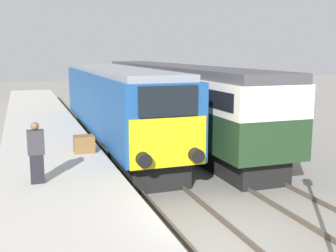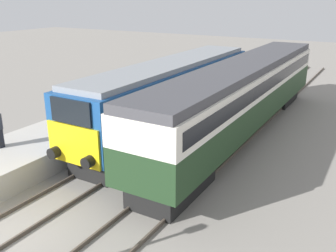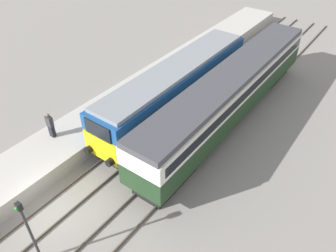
{
  "view_description": "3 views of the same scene",
  "coord_description": "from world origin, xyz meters",
  "px_view_note": "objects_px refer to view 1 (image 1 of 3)",
  "views": [
    {
      "loc": [
        -4.2,
        -8.18,
        4.53
      ],
      "look_at": [
        0.0,
        3.79,
        2.29
      ],
      "focal_mm": 45.0,
      "sensor_mm": 36.0,
      "label": 1
    },
    {
      "loc": [
        9.52,
        -5.59,
        7.0
      ],
      "look_at": [
        1.7,
        7.79,
        1.6
      ],
      "focal_mm": 40.0,
      "sensor_mm": 36.0,
      "label": 2
    },
    {
      "loc": [
        11.08,
        -5.0,
        13.97
      ],
      "look_at": [
        1.7,
        7.79,
        1.6
      ],
      "focal_mm": 35.0,
      "sensor_mm": 36.0,
      "label": 3
    }
  ],
  "objects_px": {
    "passenger_carriage": "(173,94)",
    "person_on_platform": "(36,153)",
    "locomotive": "(116,103)",
    "luggage_crate": "(84,144)"
  },
  "relations": [
    {
      "from": "person_on_platform",
      "to": "luggage_crate",
      "type": "height_order",
      "value": "person_on_platform"
    },
    {
      "from": "passenger_carriage",
      "to": "person_on_platform",
      "type": "distance_m",
      "value": 11.8
    },
    {
      "from": "locomotive",
      "to": "person_on_platform",
      "type": "xyz_separation_m",
      "value": [
        -3.9,
        -7.69,
        -0.3
      ]
    },
    {
      "from": "passenger_carriage",
      "to": "luggage_crate",
      "type": "relative_size",
      "value": 27.5
    },
    {
      "from": "locomotive",
      "to": "person_on_platform",
      "type": "bearing_deg",
      "value": -116.92
    },
    {
      "from": "locomotive",
      "to": "person_on_platform",
      "type": "height_order",
      "value": "locomotive"
    },
    {
      "from": "locomotive",
      "to": "luggage_crate",
      "type": "bearing_deg",
      "value": -115.81
    },
    {
      "from": "person_on_platform",
      "to": "luggage_crate",
      "type": "distance_m",
      "value": 3.63
    },
    {
      "from": "locomotive",
      "to": "luggage_crate",
      "type": "xyz_separation_m",
      "value": [
        -2.19,
        -4.53,
        -0.84
      ]
    },
    {
      "from": "person_on_platform",
      "to": "luggage_crate",
      "type": "relative_size",
      "value": 2.4
    }
  ]
}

